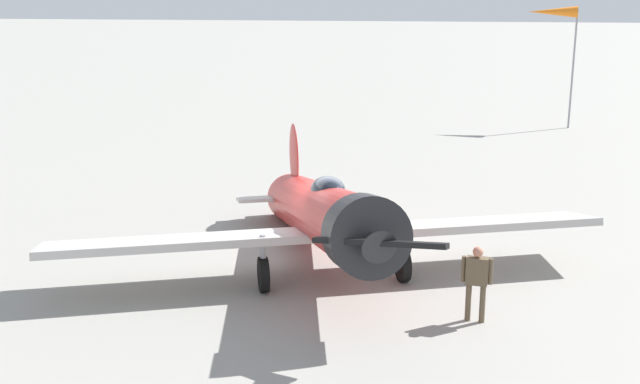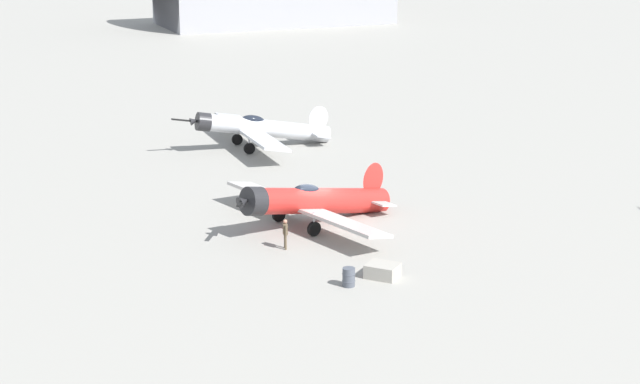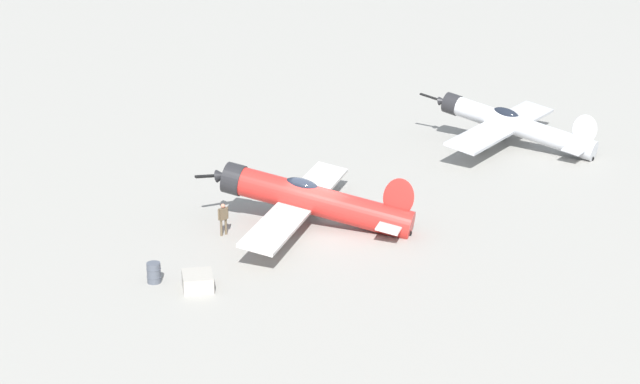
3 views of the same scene
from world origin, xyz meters
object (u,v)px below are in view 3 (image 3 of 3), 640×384
(airplane_mid_apron, at_px, (512,125))
(ground_crew_mechanic, at_px, (223,216))
(equipment_crate, at_px, (198,281))
(fuel_drum, at_px, (154,273))
(airplane_foreground, at_px, (310,200))

(airplane_mid_apron, xyz_separation_m, ground_crew_mechanic, (-3.08, -22.19, -0.50))
(ground_crew_mechanic, relative_size, equipment_crate, 0.82)
(ground_crew_mechanic, relative_size, fuel_drum, 1.77)
(ground_crew_mechanic, height_order, fuel_drum, ground_crew_mechanic)
(airplane_foreground, bearing_deg, equipment_crate, 74.52)
(airplane_foreground, bearing_deg, airplane_mid_apron, -115.42)
(equipment_crate, relative_size, fuel_drum, 2.16)
(airplane_foreground, xyz_separation_m, equipment_crate, (1.21, -8.86, -1.01))
(airplane_mid_apron, height_order, fuel_drum, airplane_mid_apron)
(airplane_mid_apron, distance_m, fuel_drum, 28.22)
(ground_crew_mechanic, height_order, equipment_crate, ground_crew_mechanic)
(airplane_foreground, bearing_deg, fuel_drum, 62.61)
(ground_crew_mechanic, bearing_deg, equipment_crate, 130.36)
(equipment_crate, bearing_deg, airplane_foreground, 97.78)
(equipment_crate, bearing_deg, ground_crew_mechanic, 124.45)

